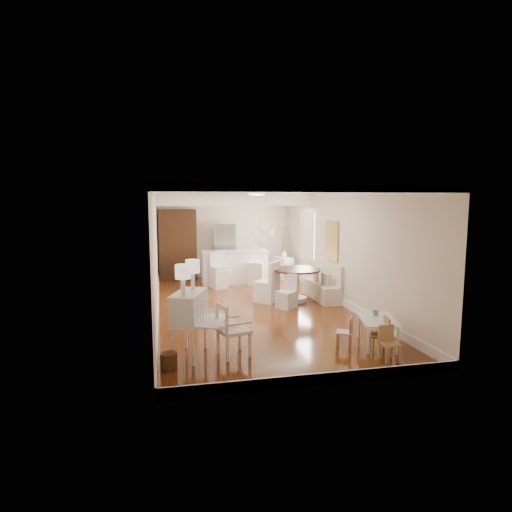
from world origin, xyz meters
name	(u,v)px	position (x,y,z in m)	size (l,w,h in m)	color
room	(251,225)	(0.04, 0.32, 1.98)	(9.00, 9.04, 2.82)	brown
secretary_bureau	(189,325)	(-1.70, -2.95, 0.55)	(0.86, 0.88, 1.10)	white
gustavian_armchair	(234,329)	(-0.97, -3.07, 0.45)	(0.52, 0.52, 0.90)	silver
wicker_basket	(169,361)	(-2.05, -3.45, 0.13)	(0.26, 0.26, 0.26)	#4A2C17
kids_table	(377,332)	(1.63, -3.13, 0.25)	(0.59, 0.98, 0.49)	silver
kids_chair_a	(379,335)	(1.47, -3.47, 0.32)	(0.31, 0.31, 0.63)	#9C6F47
kids_chair_b	(344,332)	(1.01, -3.09, 0.28)	(0.27, 0.27, 0.56)	#B67C52
kids_chair_c	(390,343)	(1.46, -3.84, 0.29)	(0.28, 0.28, 0.58)	#AB7E4D
banquette	(322,281)	(1.99, 0.50, 0.49)	(0.52, 1.60, 0.98)	silver
dining_table	(296,285)	(1.24, 0.42, 0.43)	(1.25, 1.25, 0.85)	#412115
slip_chair_near	(286,292)	(0.80, -0.22, 0.41)	(0.39, 0.41, 0.82)	silver
slip_chair_far	(267,282)	(0.49, 0.54, 0.53)	(0.50, 0.52, 1.05)	white
breakfast_counter	(235,267)	(0.10, 3.10, 0.52)	(2.05, 0.65, 1.03)	white
bar_stool_left	(219,271)	(-0.48, 2.50, 0.52)	(0.42, 0.42, 1.04)	silver
bar_stool_right	(256,267)	(0.70, 2.78, 0.56)	(0.45, 0.45, 1.12)	white
pantry_cabinet	(178,245)	(-1.60, 4.18, 1.15)	(1.20, 0.60, 2.30)	#381E11
fridge	(235,251)	(0.30, 4.15, 0.90)	(0.75, 0.65, 1.80)	silver
sideboard	(283,268)	(1.80, 3.50, 0.37)	(0.34, 0.77, 0.73)	white
pencil_cup	(375,313)	(1.70, -2.90, 0.53)	(0.11, 0.11, 0.08)	#61A66B
branch_vase	(284,254)	(1.83, 3.53, 0.84)	(0.21, 0.21, 0.21)	white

